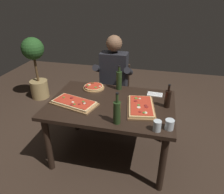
# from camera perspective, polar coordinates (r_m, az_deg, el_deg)

# --- Properties ---
(ground_plane) EXTENTS (6.40, 6.40, 0.00)m
(ground_plane) POSITION_cam_1_polar(r_m,az_deg,el_deg) (2.80, -0.25, -14.95)
(ground_plane) COLOR #38281E
(dining_table) EXTENTS (1.40, 0.96, 0.74)m
(dining_table) POSITION_cam_1_polar(r_m,az_deg,el_deg) (2.41, -0.28, -3.59)
(dining_table) COLOR black
(dining_table) RESTS_ON ground_plane
(pizza_rectangular_front) EXTENTS (0.56, 0.38, 0.05)m
(pizza_rectangular_front) POSITION_cam_1_polar(r_m,az_deg,el_deg) (2.37, -10.20, -1.53)
(pizza_rectangular_front) COLOR olive
(pizza_rectangular_front) RESTS_ON dining_table
(pizza_rectangular_left) EXTENTS (0.36, 0.53, 0.05)m
(pizza_rectangular_left) POSITION_cam_1_polar(r_m,az_deg,el_deg) (2.27, 7.84, -2.60)
(pizza_rectangular_left) COLOR brown
(pizza_rectangular_left) RESTS_ON dining_table
(pizza_round_far) EXTENTS (0.27, 0.27, 0.05)m
(pizza_round_far) POSITION_cam_1_polar(r_m,az_deg,el_deg) (2.70, -4.98, 2.69)
(pizza_round_far) COLOR olive
(pizza_round_far) RESTS_ON dining_table
(wine_bottle_dark) EXTENTS (0.07, 0.07, 0.32)m
(wine_bottle_dark) POSITION_cam_1_polar(r_m,az_deg,el_deg) (1.97, 1.34, -4.06)
(wine_bottle_dark) COLOR #233819
(wine_bottle_dark) RESTS_ON dining_table
(oil_bottle_amber) EXTENTS (0.06, 0.06, 0.27)m
(oil_bottle_amber) POSITION_cam_1_polar(r_m,az_deg,el_deg) (2.32, 14.84, -0.41)
(oil_bottle_amber) COLOR black
(oil_bottle_amber) RESTS_ON dining_table
(vinegar_bottle_green) EXTENTS (0.07, 0.07, 0.31)m
(vinegar_bottle_green) POSITION_cam_1_polar(r_m,az_deg,el_deg) (2.64, 1.91, 4.66)
(vinegar_bottle_green) COLOR #233819
(vinegar_bottle_green) RESTS_ON dining_table
(tumbler_near_camera) EXTENTS (0.07, 0.07, 0.10)m
(tumbler_near_camera) POSITION_cam_1_polar(r_m,az_deg,el_deg) (1.95, 12.11, -7.79)
(tumbler_near_camera) COLOR silver
(tumbler_near_camera) RESTS_ON dining_table
(tumbler_far_side) EXTENTS (0.08, 0.08, 0.10)m
(tumbler_far_side) POSITION_cam_1_polar(r_m,az_deg,el_deg) (2.00, 15.27, -7.31)
(tumbler_far_side) COLOR silver
(tumbler_far_side) RESTS_ON dining_table
(napkin_cutlery_set) EXTENTS (0.19, 0.12, 0.01)m
(napkin_cutlery_set) POSITION_cam_1_polar(r_m,az_deg,el_deg) (2.60, 11.55, 0.72)
(napkin_cutlery_set) COLOR white
(napkin_cutlery_set) RESTS_ON dining_table
(diner_chair) EXTENTS (0.44, 0.44, 0.87)m
(diner_chair) POSITION_cam_1_polar(r_m,az_deg,el_deg) (3.25, 0.82, 1.94)
(diner_chair) COLOR #3D2B1E
(diner_chair) RESTS_ON ground_plane
(seated_diner) EXTENTS (0.53, 0.41, 1.33)m
(seated_diner) POSITION_cam_1_polar(r_m,az_deg,el_deg) (3.04, 0.34, 5.34)
(seated_diner) COLOR #23232D
(seated_diner) RESTS_ON ground_plane
(potted_plant_corner) EXTENTS (0.39, 0.39, 1.14)m
(potted_plant_corner) POSITION_cam_1_polar(r_m,az_deg,el_deg) (4.08, -20.03, 8.16)
(potted_plant_corner) COLOR tan
(potted_plant_corner) RESTS_ON ground_plane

